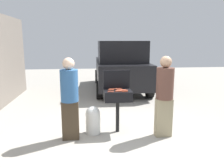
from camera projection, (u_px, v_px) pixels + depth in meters
ground_plane at (119, 136)px, 4.79m from camera, size 24.00×24.00×0.00m
bbq_grill at (118, 97)px, 4.87m from camera, size 0.60×0.44×0.95m
grill_lid_open at (116, 79)px, 5.01m from camera, size 0.60×0.05×0.42m
hot_dog_0 at (111, 92)px, 4.67m from camera, size 0.13×0.04×0.03m
hot_dog_1 at (125, 91)px, 4.70m from camera, size 0.13×0.03×0.03m
hot_dog_2 at (123, 90)px, 4.83m from camera, size 0.13×0.04×0.03m
hot_dog_3 at (119, 89)px, 4.97m from camera, size 0.13×0.04×0.03m
hot_dog_4 at (111, 90)px, 4.84m from camera, size 0.13×0.04×0.03m
hot_dog_5 at (119, 91)px, 4.75m from camera, size 0.13×0.03×0.03m
hot_dog_6 at (118, 91)px, 4.72m from camera, size 0.13×0.03×0.03m
hot_dog_7 at (125, 90)px, 4.79m from camera, size 0.13×0.04×0.03m
hot_dog_8 at (120, 90)px, 4.86m from camera, size 0.13×0.03×0.03m
hot_dog_9 at (118, 89)px, 4.94m from camera, size 0.13×0.03×0.03m
hot_dog_10 at (112, 89)px, 4.94m from camera, size 0.13×0.03×0.03m
propane_tank at (93, 119)px, 4.86m from camera, size 0.32×0.32×0.62m
person_left at (70, 96)px, 4.47m from camera, size 0.36×0.36×1.69m
person_right at (164, 94)px, 4.62m from camera, size 0.36×0.36×1.72m
parked_minivan at (120, 65)px, 9.21m from camera, size 2.10×4.44×2.02m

